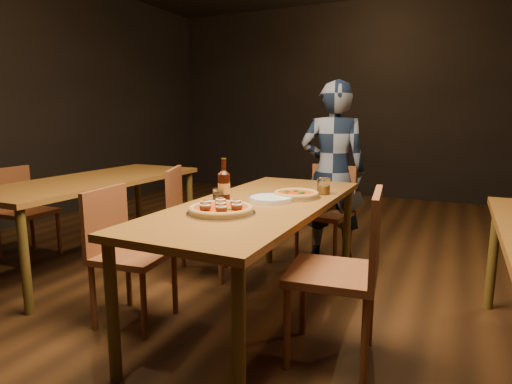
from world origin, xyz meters
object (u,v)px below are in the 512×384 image
at_px(plate_stack, 271,199).
at_px(pizza_meatball, 221,209).
at_px(chair_main_sw, 200,220).
at_px(chair_end, 324,213).
at_px(chair_nbr_left, 27,211).
at_px(amber_glass, 324,186).
at_px(chair_main_nw, 134,254).
at_px(table_left, 94,187).
at_px(diner, 333,172).
at_px(pizza_margherita, 296,194).
at_px(table_main, 259,213).
at_px(water_glass, 219,196).
at_px(beer_bottle, 224,187).
at_px(chair_main_e, 332,272).

bearing_deg(plate_stack, pizza_meatball, -104.24).
height_order(chair_main_sw, plate_stack, chair_main_sw).
bearing_deg(chair_end, chair_nbr_left, -150.22).
distance_m(chair_end, amber_glass, 0.85).
bearing_deg(chair_end, chair_main_nw, -108.17).
relative_size(table_left, diner, 1.27).
height_order(chair_main_nw, chair_main_sw, chair_main_sw).
height_order(chair_main_nw, pizza_meatball, chair_main_nw).
distance_m(chair_end, pizza_meatball, 1.59).
distance_m(table_left, chair_nbr_left, 0.73).
bearing_deg(pizza_meatball, pizza_margherita, 70.85).
height_order(chair_main_sw, diner, diner).
relative_size(chair_main_sw, amber_glass, 8.33).
bearing_deg(amber_glass, chair_main_sw, 179.87).
relative_size(table_main, pizza_margherita, 6.27).
bearing_deg(pizza_meatball, table_main, 81.83).
bearing_deg(water_glass, amber_glass, 49.20).
bearing_deg(chair_end, table_left, -147.06).
bearing_deg(beer_bottle, plate_stack, 34.59).
bearing_deg(diner, table_left, 16.29).
height_order(beer_bottle, water_glass, beer_bottle).
bearing_deg(table_main, water_glass, -143.52).
distance_m(plate_stack, beer_bottle, 0.30).
bearing_deg(chair_main_nw, pizza_meatball, -93.28).
xyz_separation_m(table_left, chair_end, (1.79, 0.86, -0.24)).
bearing_deg(diner, chair_main_nw, 53.01).
distance_m(chair_main_e, pizza_margherita, 0.72).
distance_m(table_left, chair_main_sw, 1.02).
relative_size(table_main, chair_main_nw, 2.27).
bearing_deg(pizza_margherita, chair_main_sw, 167.85).
distance_m(chair_main_sw, beer_bottle, 0.85).
bearing_deg(table_left, pizza_margherita, -2.05).
xyz_separation_m(table_main, chair_end, (0.09, 1.16, -0.24)).
distance_m(table_main, table_left, 1.73).
distance_m(chair_end, beer_bottle, 1.37).
relative_size(table_main, chair_main_e, 2.09).
bearing_deg(amber_glass, table_main, -124.50).
bearing_deg(water_glass, chair_main_sw, 131.66).
height_order(chair_main_sw, chair_end, chair_main_sw).
bearing_deg(table_main, chair_end, 85.71).
distance_m(table_left, pizza_margherita, 1.86).
bearing_deg(chair_nbr_left, amber_glass, -85.71).
height_order(table_main, water_glass, water_glass).
distance_m(chair_main_nw, chair_main_e, 1.22).
relative_size(chair_main_e, beer_bottle, 3.57).
xyz_separation_m(chair_main_nw, water_glass, (0.46, 0.27, 0.35)).
xyz_separation_m(chair_main_sw, water_glass, (0.51, -0.57, 0.34)).
xyz_separation_m(table_main, table_left, (-1.70, 0.30, 0.00)).
height_order(table_main, pizza_margherita, pizza_margherita).
bearing_deg(pizza_meatball, chair_main_sw, 129.25).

